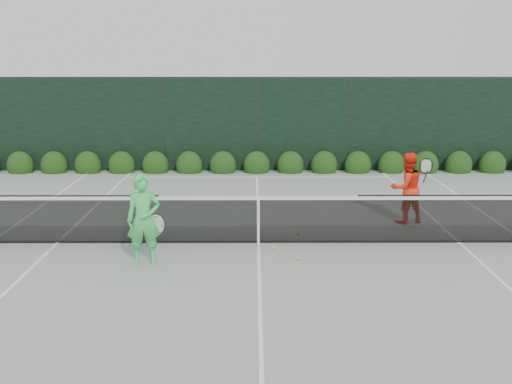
{
  "coord_description": "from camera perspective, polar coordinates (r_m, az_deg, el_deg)",
  "views": [
    {
      "loc": [
        -0.09,
        -11.1,
        3.76
      ],
      "look_at": [
        -0.05,
        0.3,
        1.0
      ],
      "focal_mm": 40.0,
      "sensor_mm": 36.0,
      "label": 1
    }
  ],
  "objects": [
    {
      "name": "ground",
      "position": [
        11.72,
        0.24,
        -5.1
      ],
      "size": [
        80.0,
        80.0,
        0.0
      ],
      "primitive_type": "plane",
      "color": "gray",
      "rests_on": "ground"
    },
    {
      "name": "tennis_net",
      "position": [
        11.56,
        0.12,
        -2.61
      ],
      "size": [
        12.9,
        0.1,
        1.07
      ],
      "color": "black",
      "rests_on": "ground"
    },
    {
      "name": "player_woman",
      "position": [
        10.58,
        -11.17,
        -2.71
      ],
      "size": [
        0.68,
        0.49,
        1.67
      ],
      "rotation": [
        0.0,
        0.0,
        0.16
      ],
      "color": "#3FD761",
      "rests_on": "ground"
    },
    {
      "name": "player_man",
      "position": [
        13.36,
        14.82,
        0.4
      ],
      "size": [
        0.96,
        0.81,
        1.62
      ],
      "rotation": [
        0.0,
        0.0,
        3.42
      ],
      "color": "#FF3215",
      "rests_on": "ground"
    },
    {
      "name": "court_lines",
      "position": [
        11.72,
        0.24,
        -5.08
      ],
      "size": [
        11.03,
        23.83,
        0.01
      ],
      "color": "white",
      "rests_on": "ground"
    },
    {
      "name": "windscreen_fence",
      "position": [
        8.68,
        0.39,
        -1.38
      ],
      "size": [
        32.0,
        21.07,
        3.06
      ],
      "color": "black",
      "rests_on": "ground"
    },
    {
      "name": "hedge_row",
      "position": [
        18.58,
        0.07,
        2.68
      ],
      "size": [
        31.66,
        0.65,
        0.94
      ],
      "color": "black",
      "rests_on": "ground"
    },
    {
      "name": "tennis_balls",
      "position": [
        11.6,
        -0.55,
        -5.12
      ],
      "size": [
        3.46,
        1.57,
        0.07
      ],
      "color": "#C6D62F",
      "rests_on": "ground"
    }
  ]
}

